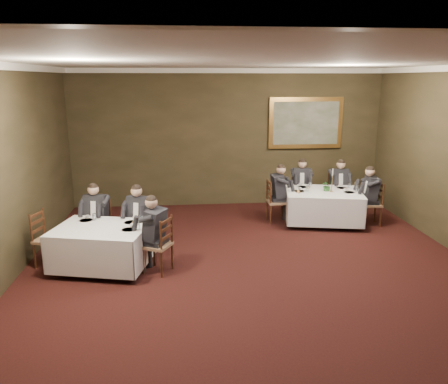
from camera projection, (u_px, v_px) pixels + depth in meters
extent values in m
plane|color=black|center=(260.00, 291.00, 6.88)|extent=(10.00, 10.00, 0.00)
cube|color=silver|center=(265.00, 60.00, 6.00)|extent=(8.00, 10.00, 0.10)
cube|color=#2D2916|center=(228.00, 139.00, 11.26)|extent=(8.00, 0.10, 3.50)
cube|color=white|center=(228.00, 71.00, 10.78)|extent=(8.00, 0.10, 0.12)
cube|color=black|center=(324.00, 193.00, 9.95)|extent=(1.83, 1.51, 0.04)
cube|color=white|center=(324.00, 192.00, 9.94)|extent=(1.90, 1.58, 0.02)
cube|color=white|center=(323.00, 205.00, 10.02)|extent=(1.92, 1.60, 0.65)
cube|color=black|center=(101.00, 229.00, 7.54)|extent=(1.73, 1.45, 0.04)
cube|color=white|center=(101.00, 228.00, 7.53)|extent=(1.80, 1.52, 0.02)
cube|color=white|center=(102.00, 246.00, 7.61)|extent=(1.83, 1.55, 0.65)
cube|color=#8A6646|center=(301.00, 193.00, 10.88)|extent=(0.49, 0.47, 0.05)
cube|color=black|center=(300.00, 182.00, 11.00)|extent=(0.38, 0.07, 0.54)
cube|color=black|center=(301.00, 178.00, 10.79)|extent=(0.45, 0.36, 0.55)
sphere|color=tan|center=(302.00, 163.00, 10.69)|extent=(0.23, 0.23, 0.21)
cube|color=#8A6646|center=(338.00, 194.00, 10.79)|extent=(0.44, 0.42, 0.05)
cube|color=black|center=(336.00, 182.00, 10.91)|extent=(0.38, 0.03, 0.54)
cube|color=black|center=(339.00, 179.00, 10.70)|extent=(0.42, 0.31, 0.55)
sphere|color=tan|center=(340.00, 164.00, 10.60)|extent=(0.21, 0.21, 0.21)
cube|color=#8A6646|center=(277.00, 202.00, 10.11)|extent=(0.43, 0.45, 0.05)
cube|color=black|center=(269.00, 192.00, 10.03)|extent=(0.04, 0.38, 0.54)
cube|color=black|center=(277.00, 186.00, 10.02)|extent=(0.32, 0.43, 0.55)
sphere|color=tan|center=(278.00, 170.00, 9.92)|extent=(0.22, 0.22, 0.21)
cube|color=#8A6646|center=(371.00, 204.00, 9.91)|extent=(0.46, 0.48, 0.05)
cube|color=black|center=(380.00, 194.00, 9.84)|extent=(0.07, 0.38, 0.54)
cube|color=black|center=(372.00, 188.00, 9.81)|extent=(0.35, 0.45, 0.55)
sphere|color=tan|center=(374.00, 172.00, 9.72)|extent=(0.23, 0.23, 0.21)
cube|color=#8A6646|center=(98.00, 226.00, 8.42)|extent=(0.53, 0.51, 0.05)
cube|color=black|center=(101.00, 211.00, 8.54)|extent=(0.38, 0.12, 0.54)
cube|color=black|center=(96.00, 208.00, 8.33)|extent=(0.48, 0.40, 0.55)
sphere|color=tan|center=(95.00, 188.00, 8.23)|extent=(0.25, 0.25, 0.21)
cube|color=#8A6646|center=(140.00, 228.00, 8.31)|extent=(0.56, 0.55, 0.05)
cube|color=black|center=(144.00, 213.00, 8.43)|extent=(0.37, 0.16, 0.54)
cube|color=black|center=(139.00, 209.00, 8.22)|extent=(0.50, 0.44, 0.55)
sphere|color=tan|center=(138.00, 190.00, 8.12)|extent=(0.27, 0.27, 0.21)
cube|color=#8A6646|center=(157.00, 245.00, 7.47)|extent=(0.57, 0.58, 0.05)
cube|color=black|center=(167.00, 233.00, 7.34)|extent=(0.20, 0.35, 0.54)
cube|color=black|center=(156.00, 224.00, 7.37)|extent=(0.47, 0.51, 0.55)
sphere|color=tan|center=(155.00, 203.00, 7.28)|extent=(0.28, 0.28, 0.21)
cube|color=#8A6646|center=(49.00, 240.00, 7.73)|extent=(0.53, 0.54, 0.05)
cube|color=black|center=(38.00, 226.00, 7.70)|extent=(0.14, 0.37, 0.54)
imported|color=#2D5926|center=(327.00, 185.00, 9.93)|extent=(0.29, 0.27, 0.27)
cylinder|color=gold|center=(331.00, 191.00, 9.90)|extent=(0.08, 0.08, 0.02)
cylinder|color=gold|center=(332.00, 183.00, 9.85)|extent=(0.02, 0.02, 0.36)
cylinder|color=white|center=(333.00, 172.00, 9.78)|extent=(0.02, 0.02, 0.16)
cylinder|color=white|center=(303.00, 187.00, 10.32)|extent=(0.25, 0.25, 0.01)
cylinder|color=white|center=(301.00, 184.00, 10.46)|extent=(0.08, 0.08, 0.05)
cylinder|color=white|center=(310.00, 184.00, 10.32)|extent=(0.06, 0.06, 0.14)
cylinder|color=white|center=(86.00, 220.00, 7.90)|extent=(0.25, 0.25, 0.01)
cylinder|color=white|center=(88.00, 216.00, 8.04)|extent=(0.08, 0.08, 0.05)
cylinder|color=white|center=(95.00, 216.00, 7.90)|extent=(0.06, 0.06, 0.14)
cube|color=tan|center=(306.00, 123.00, 11.29)|extent=(1.92, 0.08, 1.31)
cube|color=#494E34|center=(306.00, 123.00, 11.24)|extent=(1.70, 0.01, 1.09)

